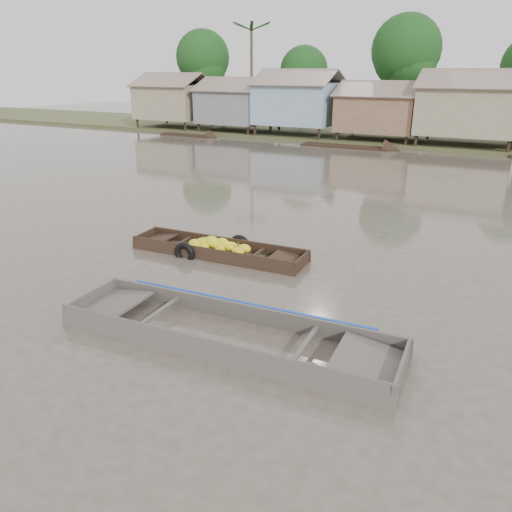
% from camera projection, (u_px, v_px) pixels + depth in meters
% --- Properties ---
extents(ground, '(120.00, 120.00, 0.00)m').
position_uv_depth(ground, '(212.00, 295.00, 12.59)').
color(ground, '#4A4339').
rests_on(ground, ground).
extents(riverbank, '(120.00, 12.47, 10.22)m').
position_uv_depth(riverbank, '(481.00, 102.00, 36.52)').
color(riverbank, '#384723').
rests_on(riverbank, ground).
extents(banana_boat, '(5.60, 1.63, 0.76)m').
position_uv_depth(banana_boat, '(217.00, 250.00, 15.27)').
color(banana_boat, black).
rests_on(banana_boat, ground).
extents(viewer_boat, '(7.42, 2.35, 0.59)m').
position_uv_depth(viewer_boat, '(228.00, 337.00, 10.49)').
color(viewer_boat, '#47413C').
rests_on(viewer_boat, ground).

